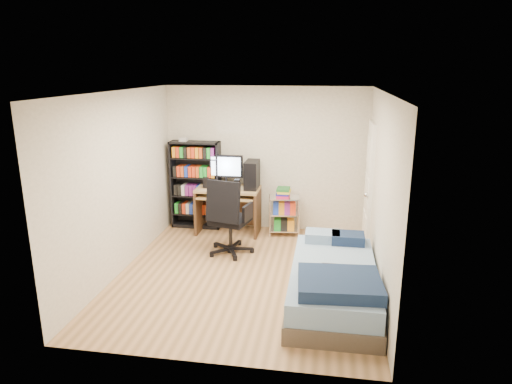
% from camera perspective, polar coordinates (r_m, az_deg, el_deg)
% --- Properties ---
extents(room, '(3.58, 4.08, 2.58)m').
position_cam_1_polar(room, '(6.04, -1.45, 0.47)').
color(room, tan).
rests_on(room, ground).
extents(media_shelf, '(0.87, 0.29, 1.62)m').
position_cam_1_polar(media_shelf, '(8.17, -7.53, 1.03)').
color(media_shelf, black).
rests_on(media_shelf, room).
extents(computer_desk, '(1.07, 0.62, 1.35)m').
position_cam_1_polar(computer_desk, '(7.86, -2.67, 0.06)').
color(computer_desk, '#A48454').
rests_on(computer_desk, room).
extents(office_chair, '(0.85, 0.85, 1.20)m').
position_cam_1_polar(office_chair, '(7.03, -3.39, -4.79)').
color(office_chair, black).
rests_on(office_chair, room).
extents(wire_cart, '(0.55, 0.43, 0.83)m').
position_cam_1_polar(wire_cart, '(7.79, 3.57, -1.54)').
color(wire_cart, silver).
rests_on(wire_cart, room).
extents(bed, '(1.05, 2.10, 0.60)m').
position_cam_1_polar(bed, '(5.75, 9.68, -11.08)').
color(bed, brown).
rests_on(bed, room).
extents(door, '(0.12, 0.80, 2.00)m').
position_cam_1_polar(door, '(7.34, 13.92, 0.69)').
color(door, white).
rests_on(door, room).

